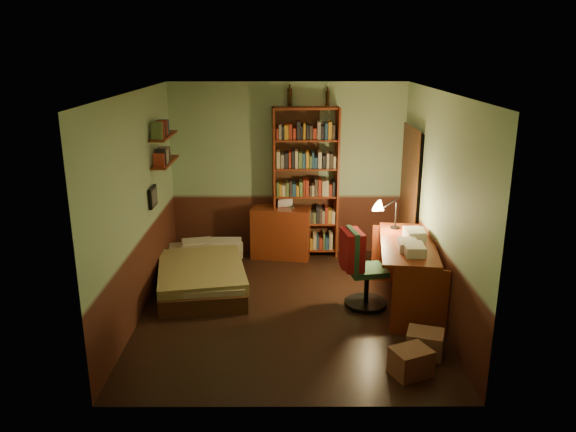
{
  "coord_description": "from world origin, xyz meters",
  "views": [
    {
      "loc": [
        -0.02,
        -6.29,
        3.07
      ],
      "look_at": [
        0.0,
        0.25,
        1.1
      ],
      "focal_mm": 35.0,
      "sensor_mm": 36.0,
      "label": 1
    }
  ],
  "objects_px": {
    "cardboard_box_a": "(411,362)",
    "cardboard_box_b": "(425,343)",
    "mini_stereo": "(284,202)",
    "office_chair": "(367,264)",
    "desk_lamp": "(396,209)",
    "dresser": "(281,232)",
    "desk": "(406,274)",
    "bed": "(203,264)",
    "bookshelf": "(305,183)"
  },
  "relations": [
    {
      "from": "bookshelf",
      "to": "desk",
      "type": "bearing_deg",
      "value": -62.17
    },
    {
      "from": "dresser",
      "to": "bed",
      "type": "bearing_deg",
      "value": -126.26
    },
    {
      "from": "dresser",
      "to": "office_chair",
      "type": "bearing_deg",
      "value": -49.63
    },
    {
      "from": "dresser",
      "to": "office_chair",
      "type": "height_order",
      "value": "office_chair"
    },
    {
      "from": "bed",
      "to": "dresser",
      "type": "distance_m",
      "value": 1.47
    },
    {
      "from": "cardboard_box_a",
      "to": "mini_stereo",
      "type": "bearing_deg",
      "value": 110.37
    },
    {
      "from": "office_chair",
      "to": "dresser",
      "type": "bearing_deg",
      "value": 111.27
    },
    {
      "from": "bed",
      "to": "bookshelf",
      "type": "xyz_separation_m",
      "value": [
        1.4,
        1.13,
        0.84
      ]
    },
    {
      "from": "bookshelf",
      "to": "desk_lamp",
      "type": "height_order",
      "value": "bookshelf"
    },
    {
      "from": "cardboard_box_a",
      "to": "cardboard_box_b",
      "type": "bearing_deg",
      "value": 58.91
    },
    {
      "from": "cardboard_box_b",
      "to": "office_chair",
      "type": "bearing_deg",
      "value": 111.53
    },
    {
      "from": "bed",
      "to": "mini_stereo",
      "type": "distance_m",
      "value": 1.68
    },
    {
      "from": "bed",
      "to": "cardboard_box_b",
      "type": "height_order",
      "value": "bed"
    },
    {
      "from": "mini_stereo",
      "to": "desk",
      "type": "xyz_separation_m",
      "value": [
        1.5,
        -1.84,
        -0.42
      ]
    },
    {
      "from": "desk",
      "to": "cardboard_box_b",
      "type": "distance_m",
      "value": 1.19
    },
    {
      "from": "office_chair",
      "to": "cardboard_box_a",
      "type": "height_order",
      "value": "office_chair"
    },
    {
      "from": "desk_lamp",
      "to": "bookshelf",
      "type": "bearing_deg",
      "value": 107.61
    },
    {
      "from": "cardboard_box_a",
      "to": "cardboard_box_b",
      "type": "xyz_separation_m",
      "value": [
        0.23,
        0.38,
        -0.01
      ]
    },
    {
      "from": "bed",
      "to": "dresser",
      "type": "xyz_separation_m",
      "value": [
        1.04,
        1.04,
        0.1
      ]
    },
    {
      "from": "bed",
      "to": "office_chair",
      "type": "xyz_separation_m",
      "value": [
        2.1,
        -0.68,
        0.26
      ]
    },
    {
      "from": "dresser",
      "to": "cardboard_box_a",
      "type": "distance_m",
      "value": 3.5
    },
    {
      "from": "desk",
      "to": "cardboard_box_b",
      "type": "xyz_separation_m",
      "value": [
        -0.02,
        -1.16,
        -0.29
      ]
    },
    {
      "from": "mini_stereo",
      "to": "office_chair",
      "type": "height_order",
      "value": "office_chair"
    },
    {
      "from": "dresser",
      "to": "cardboard_box_b",
      "type": "height_order",
      "value": "dresser"
    },
    {
      "from": "bookshelf",
      "to": "bed",
      "type": "bearing_deg",
      "value": -146.58
    },
    {
      "from": "bookshelf",
      "to": "cardboard_box_a",
      "type": "height_order",
      "value": "bookshelf"
    },
    {
      "from": "bookshelf",
      "to": "cardboard_box_a",
      "type": "bearing_deg",
      "value": -79.82
    },
    {
      "from": "mini_stereo",
      "to": "desk_lamp",
      "type": "distance_m",
      "value": 1.95
    },
    {
      "from": "desk",
      "to": "bed",
      "type": "bearing_deg",
      "value": 173.36
    },
    {
      "from": "desk_lamp",
      "to": "bed",
      "type": "bearing_deg",
      "value": 152.81
    },
    {
      "from": "bookshelf",
      "to": "cardboard_box_b",
      "type": "bearing_deg",
      "value": -74.06
    },
    {
      "from": "bed",
      "to": "cardboard_box_a",
      "type": "bearing_deg",
      "value": -51.3
    },
    {
      "from": "desk_lamp",
      "to": "cardboard_box_b",
      "type": "relative_size",
      "value": 1.44
    },
    {
      "from": "desk_lamp",
      "to": "cardboard_box_a",
      "type": "distance_m",
      "value": 2.3
    },
    {
      "from": "mini_stereo",
      "to": "desk",
      "type": "distance_m",
      "value": 2.41
    },
    {
      "from": "mini_stereo",
      "to": "desk_lamp",
      "type": "bearing_deg",
      "value": -57.77
    },
    {
      "from": "office_chair",
      "to": "cardboard_box_a",
      "type": "relative_size",
      "value": 3.03
    },
    {
      "from": "mini_stereo",
      "to": "cardboard_box_a",
      "type": "height_order",
      "value": "mini_stereo"
    },
    {
      "from": "desk",
      "to": "cardboard_box_a",
      "type": "xyz_separation_m",
      "value": [
        -0.25,
        -1.53,
        -0.28
      ]
    },
    {
      "from": "mini_stereo",
      "to": "cardboard_box_a",
      "type": "relative_size",
      "value": 0.62
    },
    {
      "from": "bed",
      "to": "desk_lamp",
      "type": "relative_size",
      "value": 3.7
    },
    {
      "from": "office_chair",
      "to": "desk_lamp",
      "type": "bearing_deg",
      "value": 42.35
    },
    {
      "from": "mini_stereo",
      "to": "office_chair",
      "type": "xyz_separation_m",
      "value": [
        1.02,
        -1.84,
        -0.28
      ]
    },
    {
      "from": "dresser",
      "to": "cardboard_box_a",
      "type": "xyz_separation_m",
      "value": [
        1.29,
        -3.24,
        -0.25
      ]
    },
    {
      "from": "dresser",
      "to": "desk_lamp",
      "type": "height_order",
      "value": "desk_lamp"
    },
    {
      "from": "bookshelf",
      "to": "cardboard_box_a",
      "type": "distance_m",
      "value": 3.6
    },
    {
      "from": "bed",
      "to": "cardboard_box_a",
      "type": "height_order",
      "value": "bed"
    },
    {
      "from": "cardboard_box_a",
      "to": "desk",
      "type": "bearing_deg",
      "value": 80.8
    },
    {
      "from": "bookshelf",
      "to": "cardboard_box_a",
      "type": "xyz_separation_m",
      "value": [
        0.93,
        -3.33,
        -0.99
      ]
    },
    {
      "from": "office_chair",
      "to": "cardboard_box_b",
      "type": "bearing_deg",
      "value": -78.93
    }
  ]
}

